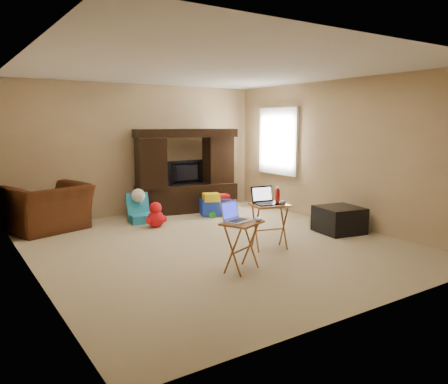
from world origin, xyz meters
TOP-DOWN VIEW (x-y plane):
  - floor at (0.00, 0.00)m, footprint 5.50×5.50m
  - ceiling at (0.00, 0.00)m, footprint 5.50×5.50m
  - wall_back at (0.00, 2.75)m, footprint 5.00×0.00m
  - wall_front at (0.00, -2.75)m, footprint 5.00×0.00m
  - wall_left at (-2.50, 0.00)m, footprint 0.00×5.50m
  - wall_right at (2.50, 0.00)m, footprint 0.00×5.50m
  - window_pane at (2.48, 1.55)m, footprint 0.00×1.20m
  - window_frame at (2.46, 1.55)m, footprint 0.06×1.14m
  - entertainment_center at (0.77, 2.34)m, footprint 2.07×0.87m
  - television at (0.77, 2.30)m, footprint 0.84×0.18m
  - recliner at (-1.88, 2.20)m, footprint 1.44×1.34m
  - child_rocker at (-0.37, 1.92)m, footprint 0.45×0.50m
  - plush_toy at (-0.30, 1.46)m, footprint 0.40×0.33m
  - push_toy at (1.08, 1.72)m, footprint 0.71×0.60m
  - ottoman at (2.04, -0.51)m, footprint 0.75×0.75m
  - tray_table_left at (-0.38, -1.16)m, footprint 0.57×0.52m
  - tray_table_right at (0.49, -0.63)m, footprint 0.58×0.51m
  - laptop_left at (-0.41, -1.13)m, footprint 0.38×0.35m
  - laptop_right at (0.45, -0.61)m, footprint 0.37×0.32m
  - mouse_left at (-0.19, -1.23)m, footprint 0.09×0.13m
  - mouse_right at (0.62, -0.75)m, footprint 0.12×0.15m
  - water_bottle at (0.69, -0.55)m, footprint 0.06×0.06m

SIDE VIEW (x-z plane):
  - floor at x=0.00m, z-range 0.00..0.00m
  - ottoman at x=2.04m, z-range 0.00..0.42m
  - plush_toy at x=-0.30m, z-range 0.00..0.44m
  - push_toy at x=1.08m, z-range 0.00..0.45m
  - child_rocker at x=-0.37m, z-range 0.00..0.53m
  - tray_table_left at x=-0.38m, z-range 0.00..0.60m
  - tray_table_right at x=0.49m, z-range 0.00..0.64m
  - recliner at x=-1.88m, z-range 0.00..0.77m
  - mouse_left at x=-0.19m, z-range 0.60..0.65m
  - mouse_right at x=0.62m, z-range 0.64..0.70m
  - laptop_left at x=-0.41m, z-range 0.60..0.84m
  - water_bottle at x=0.69m, z-range 0.64..0.84m
  - laptop_right at x=0.45m, z-range 0.64..0.88m
  - television at x=0.77m, z-range 0.55..1.03m
  - entertainment_center at x=0.77m, z-range 0.00..1.65m
  - wall_back at x=0.00m, z-range -1.25..3.75m
  - wall_front at x=0.00m, z-range -1.25..3.75m
  - wall_left at x=-2.50m, z-range -1.50..4.00m
  - wall_right at x=2.50m, z-range -1.50..4.00m
  - window_pane at x=2.48m, z-range 0.80..2.00m
  - window_frame at x=2.46m, z-range 0.73..2.07m
  - ceiling at x=0.00m, z-range 2.50..2.50m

